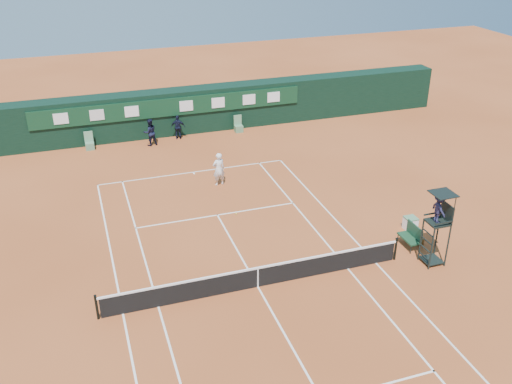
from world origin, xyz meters
TOP-DOWN VIEW (x-y plane):
  - ground at (0.00, 0.00)m, footprint 90.00×90.00m
  - court_lines at (0.00, 0.00)m, footprint 11.05×23.85m
  - tennis_net at (0.00, 0.00)m, footprint 12.90×0.10m
  - back_wall at (0.00, 18.74)m, footprint 40.00×1.65m
  - linesman_chair_left at (-5.50, 17.48)m, footprint 0.55×0.50m
  - linesman_chair_right at (4.50, 17.48)m, footprint 0.55×0.50m
  - umpire_chair at (7.79, -0.74)m, footprint 0.96×0.95m
  - player_bench at (7.66, 0.72)m, footprint 0.56×1.20m
  - tennis_bag at (8.06, 0.93)m, footprint 0.58×0.78m
  - cooler at (8.49, 2.09)m, footprint 0.57×0.57m
  - tennis_ball at (0.93, 6.17)m, footprint 0.07×0.07m
  - player at (1.01, 9.77)m, footprint 0.76×0.56m
  - ball_kid_left at (-1.67, 16.92)m, footprint 0.97×0.81m
  - ball_kid_right at (0.29, 17.46)m, footprint 1.04×0.65m

SIDE VIEW (x-z plane):
  - ground at x=0.00m, z-range 0.00..0.00m
  - court_lines at x=0.00m, z-range 0.00..0.01m
  - tennis_ball at x=0.93m, z-range 0.00..0.07m
  - tennis_bag at x=8.06m, z-range 0.00..0.27m
  - linesman_chair_left at x=-5.50m, z-range -0.26..0.89m
  - linesman_chair_right at x=4.50m, z-range -0.26..0.89m
  - cooler at x=8.49m, z-range 0.00..0.65m
  - tennis_net at x=0.00m, z-range -0.04..1.06m
  - player_bench at x=7.66m, z-range 0.05..1.15m
  - ball_kid_right at x=0.29m, z-range 0.00..1.65m
  - ball_kid_left at x=-1.67m, z-range 0.00..1.79m
  - player at x=1.01m, z-range 0.00..1.92m
  - back_wall at x=0.00m, z-range 0.01..3.01m
  - umpire_chair at x=7.79m, z-range 0.75..4.17m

